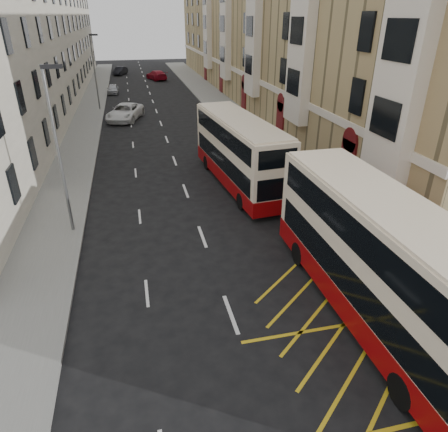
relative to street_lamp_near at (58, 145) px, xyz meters
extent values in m
plane|color=black|center=(6.35, -12.00, -4.64)|extent=(200.00, 200.00, 0.00)
cube|color=slate|center=(14.35, 18.00, -4.56)|extent=(4.00, 120.00, 0.15)
cube|color=slate|center=(-1.15, 18.00, -4.56)|extent=(3.00, 120.00, 0.15)
cube|color=gray|center=(12.35, 18.00, -4.56)|extent=(0.25, 120.00, 0.15)
cube|color=gray|center=(0.35, 18.00, -4.56)|extent=(0.25, 120.00, 0.15)
cube|color=tan|center=(21.35, 33.50, 2.86)|extent=(10.00, 79.00, 15.00)
cube|color=silver|center=(16.32, 33.50, -0.64)|extent=(0.18, 79.00, 0.50)
cube|color=silver|center=(16.00, -2.00, 2.86)|extent=(0.80, 3.20, 10.00)
cube|color=silver|center=(16.00, 10.00, 2.86)|extent=(0.80, 3.20, 10.00)
cube|color=silver|center=(16.00, 22.00, 2.86)|extent=(0.80, 3.20, 10.00)
cube|color=silver|center=(16.00, 34.00, 2.86)|extent=(0.80, 3.20, 10.00)
cube|color=silver|center=(16.00, 46.00, 2.86)|extent=(0.80, 3.20, 10.00)
cube|color=#550D0F|center=(16.30, 2.00, -2.94)|extent=(0.20, 1.60, 3.00)
cube|color=#550D0F|center=(16.30, 14.00, -2.94)|extent=(0.20, 1.60, 3.00)
cube|color=#550D0F|center=(16.30, 26.00, -2.94)|extent=(0.20, 1.60, 3.00)
cube|color=#550D0F|center=(16.30, 38.00, -2.94)|extent=(0.20, 1.60, 3.00)
cube|color=#550D0F|center=(16.30, 50.00, -2.94)|extent=(0.20, 1.60, 3.00)
cube|color=beige|center=(-7.15, 33.50, 1.86)|extent=(9.00, 79.00, 13.00)
cylinder|color=red|center=(12.60, -9.50, -3.99)|extent=(0.06, 0.06, 1.00)
cylinder|color=red|center=(12.60, -6.25, -3.99)|extent=(0.06, 0.06, 1.00)
cylinder|color=red|center=(12.60, -3.00, -3.99)|extent=(0.06, 0.06, 1.00)
cube|color=red|center=(12.60, -6.25, -3.51)|extent=(0.05, 6.50, 0.06)
cube|color=red|center=(12.60, -6.25, -3.94)|extent=(0.05, 6.50, 0.06)
cylinder|color=slate|center=(-0.05, 0.00, -0.49)|extent=(0.16, 0.16, 8.00)
cube|color=black|center=(0.35, 0.00, 3.41)|extent=(0.90, 0.18, 0.18)
cylinder|color=slate|center=(-0.05, 30.00, -0.49)|extent=(0.16, 0.16, 8.00)
cube|color=black|center=(0.35, 30.00, 3.41)|extent=(0.90, 0.18, 0.18)
cube|color=#FFE9C6|center=(11.35, -9.11, -2.17)|extent=(2.70, 11.66, 4.18)
cube|color=#8D0608|center=(11.35, -9.11, -3.79)|extent=(2.73, 11.69, 0.95)
cube|color=black|center=(11.35, -9.11, -2.68)|extent=(2.74, 10.73, 1.16)
cube|color=black|center=(11.35, -9.11, -0.88)|extent=(2.74, 10.73, 1.06)
cube|color=#FFE9C6|center=(11.35, -9.11, -0.04)|extent=(2.59, 11.19, 0.13)
cube|color=black|center=(11.33, -3.31, -2.62)|extent=(2.25, 0.09, 1.38)
cube|color=black|center=(11.33, -3.31, -0.45)|extent=(1.85, 0.09, 0.48)
cylinder|color=black|center=(10.14, -5.39, -4.11)|extent=(0.30, 1.06, 1.06)
cylinder|color=black|center=(12.53, -5.38, -4.11)|extent=(0.30, 1.06, 1.06)
cylinder|color=black|center=(10.17, -12.84, -4.11)|extent=(0.30, 1.06, 1.06)
cube|color=#FFE9C6|center=(9.90, 4.21, -2.32)|extent=(3.52, 11.16, 3.94)
cube|color=#8D0608|center=(9.90, 4.21, -3.84)|extent=(3.56, 11.19, 0.90)
cube|color=black|center=(9.90, 4.21, -2.79)|extent=(3.48, 10.29, 1.10)
cube|color=black|center=(9.90, 4.21, -1.10)|extent=(3.48, 10.29, 1.00)
cube|color=#FFE9C6|center=(9.90, 4.21, -0.31)|extent=(3.38, 10.71, 0.12)
cube|color=black|center=(9.38, 9.65, -2.74)|extent=(2.12, 0.28, 1.30)
cube|color=black|center=(9.38, 9.65, -0.70)|extent=(1.75, 0.25, 0.45)
cube|color=black|center=(10.42, -1.23, -2.74)|extent=(2.12, 0.28, 1.20)
cylinder|color=black|center=(8.45, 7.60, -4.14)|extent=(0.37, 1.02, 1.00)
cylinder|color=black|center=(10.69, 7.81, -4.14)|extent=(0.37, 1.02, 1.00)
cylinder|color=black|center=(9.11, 0.61, -4.14)|extent=(0.37, 1.02, 1.00)
cylinder|color=black|center=(11.36, 0.82, -4.14)|extent=(0.37, 1.02, 1.00)
imported|color=black|center=(13.95, -7.74, -3.72)|extent=(0.96, 0.79, 1.53)
imported|color=white|center=(2.86, 24.33, -3.81)|extent=(4.44, 6.51, 1.66)
imported|color=#ACAFB4|center=(1.32, 40.84, -4.00)|extent=(1.63, 3.80, 1.28)
imported|color=black|center=(2.30, 60.55, -3.92)|extent=(2.92, 4.60, 1.43)
imported|color=maroon|center=(8.35, 52.84, -3.86)|extent=(3.68, 5.75, 1.55)
camera|label=1|loc=(3.47, -19.32, 5.42)|focal=32.00mm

